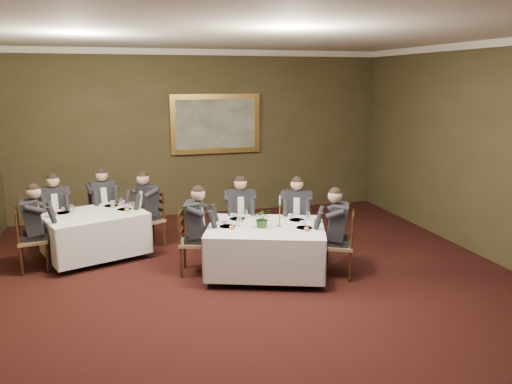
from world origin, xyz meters
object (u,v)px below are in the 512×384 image
chair_main_backleft (240,238)px  diner_sec_backright (103,214)px  chair_main_backright (296,239)px  centerpiece (263,217)px  chair_sec_backright (104,226)px  painting (216,124)px  diner_main_backleft (240,225)px  chair_sec_endright (150,231)px  diner_sec_endleft (33,239)px  chair_main_endright (339,258)px  table_main (266,246)px  diner_main_backright (296,226)px  chair_sec_backleft (57,234)px  diner_sec_backleft (56,221)px  diner_sec_endright (149,219)px  candlestick (280,215)px  table_second (95,232)px  diner_main_endright (339,244)px  chair_main_endleft (194,255)px  diner_main_endleft (194,241)px  chair_sec_endleft (33,253)px

chair_main_backleft → diner_sec_backright: (-2.23, 1.33, 0.23)m
chair_main_backright → centerpiece: (-0.80, -0.75, 0.64)m
chair_sec_backright → painting: size_ratio=0.52×
diner_main_backleft → chair_sec_endright: 1.66m
chair_sec_endright → diner_sec_endleft: bearing=84.6°
chair_main_endright → chair_sec_endright: bearing=77.8°
table_main → diner_main_backright: bearing=42.8°
table_main → chair_sec_backleft: bearing=146.9°
diner_sec_backleft → table_main: bearing=138.2°
chair_main_endright → diner_sec_endright: size_ratio=0.74×
table_main → chair_sec_backleft: size_ratio=2.08×
chair_main_endright → candlestick: size_ratio=2.06×
chair_main_backleft → diner_sec_backleft: (-3.00, 1.05, 0.23)m
table_main → table_second: 2.89m
diner_sec_backright → candlestick: 3.54m
chair_main_backleft → diner_main_endright: size_ratio=0.74×
centerpiece → diner_sec_backright: bearing=134.1°
chair_main_endright → diner_main_backright: bearing=43.5°
diner_sec_endleft → chair_main_backright: bearing=75.7°
table_second → diner_sec_endleft: 0.96m
diner_sec_endleft → table_second: bearing=101.7°
centerpiece → candlestick: (0.26, -0.01, 0.02)m
chair_main_endleft → diner_sec_backright: (-1.34, 1.96, 0.23)m
diner_main_endleft → diner_sec_backleft: (-2.12, 1.68, 0.00)m
chair_sec_backleft → chair_sec_backright: bearing=-169.0°
table_main → candlestick: candlestick is taller
chair_main_backright → chair_sec_backleft: 4.12m
table_second → candlestick: size_ratio=3.81×
diner_sec_backleft → candlestick: size_ratio=2.78×
chair_main_endright → centerpiece: 1.31m
chair_sec_backleft → diner_sec_backleft: diner_sec_backleft is taller
diner_main_endright → painting: size_ratio=0.70×
chair_sec_backleft → diner_main_endright: bearing=141.1°
chair_main_backright → diner_main_endleft: diner_main_endleft is taller
diner_sec_backleft → chair_main_endleft: bearing=132.6°
diner_main_backright → centerpiece: diner_main_backright is taller
centerpiece → painting: size_ratio=0.16×
candlestick → painting: bearing=92.9°
chair_main_backright → chair_sec_backleft: bearing=0.3°
diner_sec_backleft → painting: (3.15, 1.70, 1.45)m
table_second → diner_main_endleft: (1.47, -1.09, 0.06)m
table_main → diner_main_endleft: bearing=160.7°
chair_main_backright → diner_sec_backleft: bearing=0.4°
diner_main_backleft → chair_sec_backleft: diner_main_backleft is taller
chair_sec_endright → chair_main_backleft: bearing=-144.0°
chair_sec_endleft → chair_main_backright: bearing=75.8°
diner_sec_backleft → painting: 3.86m
painting → diner_main_backright: bearing=-76.6°
chair_main_backright → diner_sec_backright: 3.52m
table_main → chair_sec_backright: 3.34m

